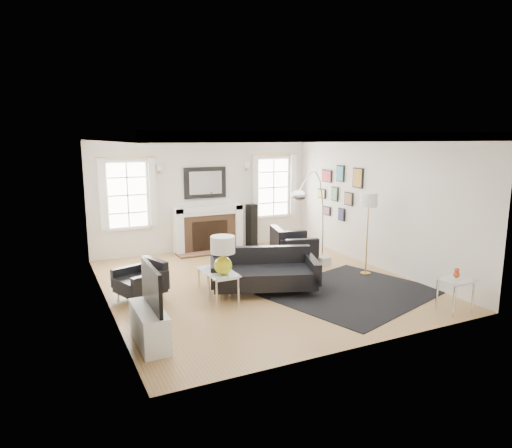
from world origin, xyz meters
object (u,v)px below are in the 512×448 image
gourd_lamp (223,253)px  arc_floor_lamp (312,218)px  fireplace (208,229)px  armchair_right (291,247)px  coffee_table (227,271)px  armchair_left (143,281)px  sofa (264,273)px

gourd_lamp → arc_floor_lamp: 2.33m
fireplace → armchair_right: fireplace is taller
armchair_right → coffee_table: bearing=-149.8°
armchair_left → gourd_lamp: bearing=-37.8°
fireplace → sofa: (-0.11, -3.22, -0.21)m
fireplace → armchair_left: fireplace is taller
arc_floor_lamp → gourd_lamp: bearing=-161.0°
armchair_right → gourd_lamp: (-2.28, -1.72, 0.52)m
fireplace → sofa: size_ratio=0.82×
armchair_left → sofa: bearing=-16.1°
sofa → arc_floor_lamp: arc_floor_lamp is taller
coffee_table → sofa: bearing=-24.6°
sofa → armchair_right: armchair_right is taller
arc_floor_lamp → armchair_right: bearing=84.7°
armchair_right → arc_floor_lamp: 1.26m
gourd_lamp → armchair_left: bearing=142.2°
gourd_lamp → arc_floor_lamp: bearing=19.0°
coffee_table → gourd_lamp: (-0.30, -0.57, 0.51)m
fireplace → arc_floor_lamp: (1.18, -2.77, 0.63)m
fireplace → arc_floor_lamp: 3.08m
sofa → fireplace: bearing=88.0°
armchair_right → coffee_table: (-1.98, -1.15, 0.00)m
fireplace → sofa: fireplace is taller
sofa → gourd_lamp: 1.09m
sofa → coffee_table: size_ratio=2.32×
fireplace → sofa: 3.23m
armchair_left → coffee_table: armchair_left is taller
fireplace → arc_floor_lamp: size_ratio=0.79×
sofa → armchair_right: size_ratio=1.82×
armchair_right → arc_floor_lamp: arc_floor_lamp is taller
armchair_left → coffee_table: (1.45, -0.32, 0.07)m
fireplace → armchair_right: size_ratio=1.49×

